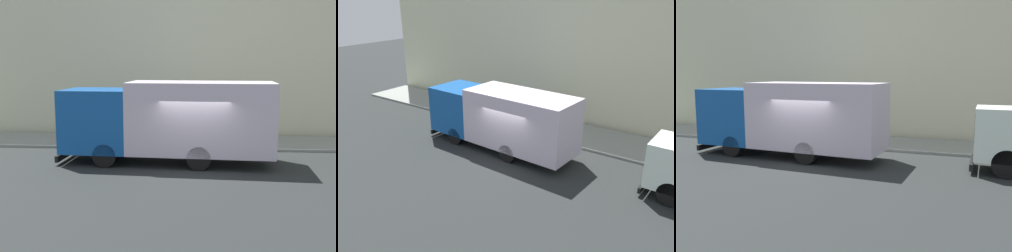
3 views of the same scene
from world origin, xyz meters
TOP-DOWN VIEW (x-y plane):
  - ground at (0.00, 0.00)m, footprint 80.00×80.00m
  - sidewalk at (4.67, 0.00)m, footprint 3.35×30.00m
  - building_facade at (6.85, 0.00)m, footprint 0.50×30.00m
  - large_utility_truck at (0.76, 0.99)m, footprint 2.79×8.23m
  - pedestrian_walking at (5.77, 0.42)m, footprint 0.44×0.44m
  - traffic_cone_orange at (3.53, 4.61)m, footprint 0.51×0.51m
  - street_sign_post at (3.30, -0.03)m, footprint 0.44×0.08m

SIDE VIEW (x-z plane):
  - ground at x=0.00m, z-range 0.00..0.00m
  - sidewalk at x=4.67m, z-range 0.00..0.12m
  - traffic_cone_orange at x=3.53m, z-range 0.12..0.85m
  - pedestrian_walking at x=5.77m, z-range 0.16..1.84m
  - street_sign_post at x=3.30m, z-range 0.35..2.74m
  - large_utility_truck at x=0.76m, z-range 0.15..3.28m
  - building_facade at x=6.85m, z-range 0.00..10.67m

